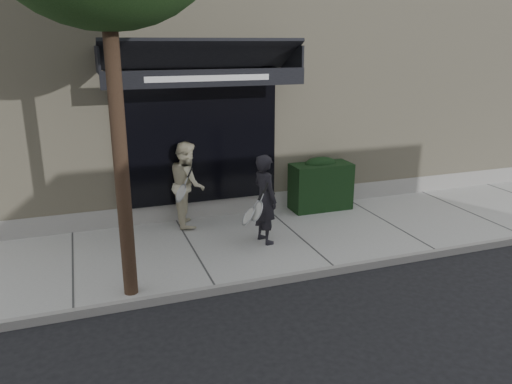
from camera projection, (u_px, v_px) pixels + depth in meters
name	position (u px, v px, depth m)	size (l,w,h in m)	color
ground	(296.00, 240.00, 9.48)	(80.00, 80.00, 0.00)	black
sidewalk	(296.00, 237.00, 9.47)	(20.00, 3.00, 0.12)	#9D9C97
curb	(335.00, 270.00, 8.07)	(20.00, 0.10, 0.14)	gray
building_facade	(221.00, 76.00, 13.15)	(14.30, 8.04, 5.64)	#BCB08F
hedge	(320.00, 184.00, 10.77)	(1.30, 0.70, 1.14)	black
pedestrian_front	(265.00, 199.00, 8.86)	(0.76, 0.86, 1.62)	black
pedestrian_back	(187.00, 184.00, 9.71)	(0.70, 0.95, 1.67)	beige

